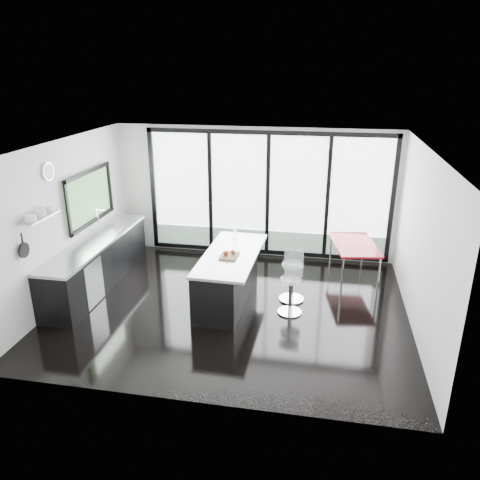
% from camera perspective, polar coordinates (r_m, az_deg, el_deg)
% --- Properties ---
extents(floor, '(6.00, 5.00, 0.00)m').
position_cam_1_polar(floor, '(8.28, -1.07, -8.15)').
color(floor, black).
rests_on(floor, ground).
extents(ceiling, '(6.00, 5.00, 0.00)m').
position_cam_1_polar(ceiling, '(7.35, -1.22, 11.35)').
color(ceiling, white).
rests_on(ceiling, wall_back).
extents(wall_back, '(6.00, 0.09, 2.80)m').
position_cam_1_polar(wall_back, '(10.02, 3.24, 4.88)').
color(wall_back, silver).
rests_on(wall_back, ground).
extents(wall_front, '(6.00, 0.00, 2.80)m').
position_cam_1_polar(wall_front, '(5.48, -6.44, -7.66)').
color(wall_front, silver).
rests_on(wall_front, ground).
extents(wall_left, '(0.26, 5.00, 2.80)m').
position_cam_1_polar(wall_left, '(8.95, -19.82, 3.68)').
color(wall_left, silver).
rests_on(wall_left, ground).
extents(wall_right, '(0.00, 5.00, 2.80)m').
position_cam_1_polar(wall_right, '(7.71, 21.26, -0.42)').
color(wall_right, silver).
rests_on(wall_right, ground).
extents(counter_cabinets, '(0.69, 3.24, 1.36)m').
position_cam_1_polar(counter_cabinets, '(9.27, -17.01, -2.65)').
color(counter_cabinets, black).
rests_on(counter_cabinets, floor).
extents(island, '(0.98, 2.21, 1.16)m').
position_cam_1_polar(island, '(8.36, -1.55, -4.38)').
color(island, black).
rests_on(island, floor).
extents(bar_stool_near, '(0.49, 0.49, 0.65)m').
position_cam_1_polar(bar_stool_near, '(7.99, 6.13, -6.78)').
color(bar_stool_near, silver).
rests_on(bar_stool_near, floor).
extents(bar_stool_far, '(0.46, 0.46, 0.71)m').
position_cam_1_polar(bar_stool_far, '(8.41, 6.36, -5.09)').
color(bar_stool_far, silver).
rests_on(bar_stool_far, floor).
extents(red_table, '(0.99, 1.46, 0.72)m').
position_cam_1_polar(red_table, '(9.47, 13.64, -2.47)').
color(red_table, maroon).
rests_on(red_table, floor).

